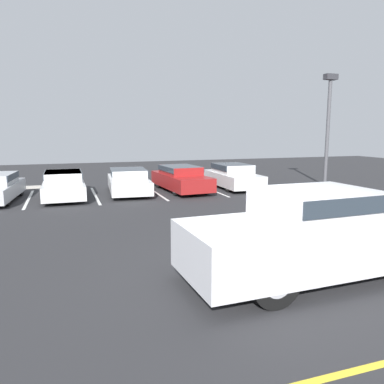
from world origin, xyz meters
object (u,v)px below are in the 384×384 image
parked_sedan_c (128,180)px  light_post (328,119)px  parked_sedan_d (181,178)px  wheel_stop_curb (21,188)px  parked_sedan_b (64,184)px  parked_sedan_e (233,175)px  pickup_truck (329,232)px

parked_sedan_c → light_post: (10.62, -0.90, 2.99)m
parked_sedan_c → parked_sedan_d: size_ratio=0.96×
parked_sedan_d → wheel_stop_curb: bearing=-116.5°
parked_sedan_b → parked_sedan_e: 8.42m
pickup_truck → parked_sedan_b: pickup_truck is taller
parked_sedan_c → parked_sedan_e: (5.48, -0.01, 0.03)m
parked_sedan_c → wheel_stop_curb: 5.96m
parked_sedan_d → light_post: light_post is taller
pickup_truck → light_post: bearing=50.0°
pickup_truck → parked_sedan_d: 11.59m
parked_sedan_d → parked_sedan_e: parked_sedan_e is taller
pickup_truck → wheel_stop_curb: bearing=114.1°
parked_sedan_e → light_post: (5.14, -0.88, 2.95)m
parked_sedan_b → parked_sedan_e: parked_sedan_e is taller
parked_sedan_d → wheel_stop_curb: parked_sedan_d is taller
parked_sedan_c → wheel_stop_curb: bearing=-117.3°
wheel_stop_curb → light_post: bearing=-14.3°
parked_sedan_d → light_post: bearing=80.6°
parked_sedan_b → wheel_stop_curb: parked_sedan_b is taller
wheel_stop_curb → parked_sedan_b: bearing=-57.5°
parked_sedan_b → parked_sedan_c: parked_sedan_b is taller
parked_sedan_c → pickup_truck: bearing=14.9°
pickup_truck → parked_sedan_d: bearing=86.0°
pickup_truck → parked_sedan_b: 12.55m
parked_sedan_e → wheel_stop_curb: size_ratio=2.18×
parked_sedan_d → wheel_stop_curb: (-7.66, 3.21, -0.59)m
pickup_truck → parked_sedan_e: 12.12m
parked_sedan_d → parked_sedan_b: bearing=-92.4°
parked_sedan_d → parked_sedan_e: size_ratio=1.09×
parked_sedan_e → parked_sedan_c: bearing=-89.2°
parked_sedan_e → light_post: light_post is taller
light_post → wheel_stop_curb: 16.56m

